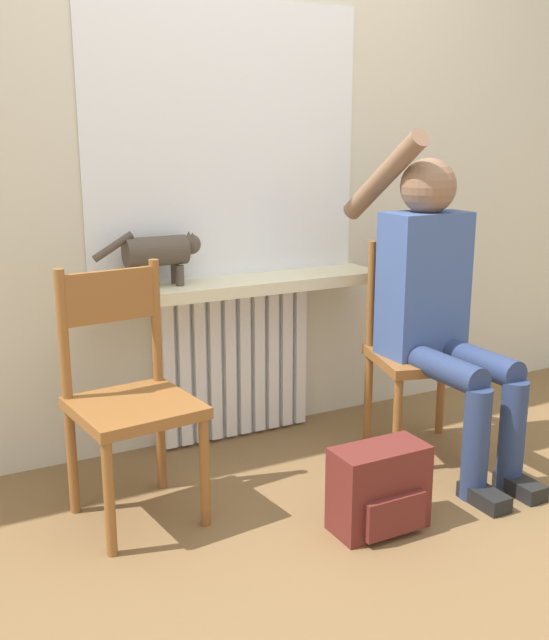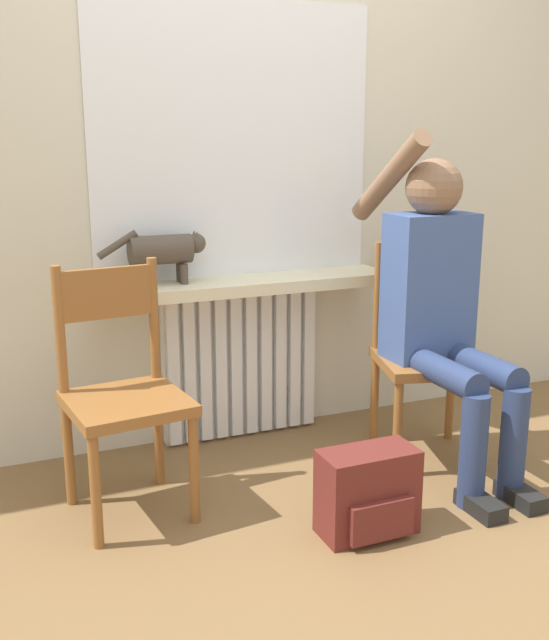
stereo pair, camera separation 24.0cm
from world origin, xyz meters
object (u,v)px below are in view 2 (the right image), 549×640
object	(u,v)px
chair_right	(425,351)
person	(442,300)
backpack	(368,493)
cat	(164,251)
chair_left	(122,390)

from	to	relation	value
chair_right	person	distance (m)	0.26
backpack	cat	bearing A→B (deg)	115.11
chair_right	backpack	bearing A→B (deg)	-122.35
person	cat	size ratio (longest dim) A/B	3.02
chair_right	person	world-z (taller)	person
backpack	chair_left	bearing A→B (deg)	145.30
cat	chair_left	bearing A→B (deg)	-122.56
person	backpack	bearing A→B (deg)	-144.24
chair_left	backpack	xyz separation A→B (m)	(0.72, -0.50, -0.31)
chair_right	cat	xyz separation A→B (m)	(-0.98, 0.44, 0.42)
chair_left	cat	distance (m)	0.66
chair_left	cat	xyz separation A→B (m)	(0.28, 0.44, 0.42)
person	cat	distance (m)	1.13
chair_left	backpack	world-z (taller)	chair_left
person	chair_left	bearing A→B (deg)	174.89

